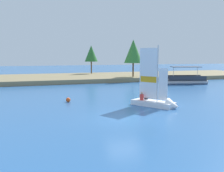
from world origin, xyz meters
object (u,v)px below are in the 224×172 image
sailboat (160,102)px  pontoon_boat (185,79)px  shoreline_tree_right (133,51)px  shoreline_tree_midright (91,54)px  channel_buoy (68,100)px

sailboat → pontoon_boat: sailboat is taller
sailboat → shoreline_tree_right: bearing=130.6°
shoreline_tree_right → pontoon_boat: size_ratio=0.96×
shoreline_tree_right → shoreline_tree_midright: bearing=116.3°
shoreline_tree_midright → pontoon_boat: 21.21m
shoreline_tree_right → sailboat: (-6.82, -22.28, -4.77)m
channel_buoy → shoreline_tree_right: bearing=51.2°
channel_buoy → pontoon_boat: bearing=27.4°
shoreline_tree_right → pontoon_boat: bearing=-49.9°
shoreline_tree_midright → channel_buoy: 29.71m
shoreline_tree_midright → sailboat: 33.04m
shoreline_tree_midright → channel_buoy: (-8.94, -27.95, -4.66)m
sailboat → channel_buoy: 8.68m
shoreline_tree_right → pontoon_boat: (6.01, -7.13, -4.53)m
shoreline_tree_midright → shoreline_tree_right: (5.15, -10.41, 0.33)m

